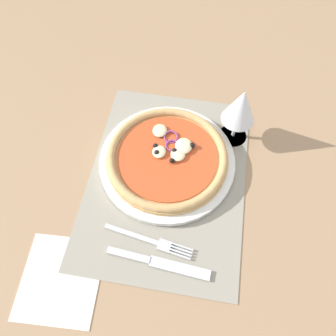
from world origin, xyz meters
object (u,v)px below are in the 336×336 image
Objects in this scene: pizza at (167,157)px; plate at (167,161)px; knife at (159,263)px; fork at (153,242)px; napkin at (60,279)px; wine_glass at (241,108)px.

plate is at bearing -13.73° from pizza.
pizza is 22.28cm from knife.
pizza reaches higher than fork.
pizza is 1.65× the size of napkin.
plate reaches higher than napkin.
plate is 18.16cm from fork.
wine_glass reaches higher than fork.
knife reaches higher than napkin.
pizza is at bearing -54.32° from wine_glass.
wine_glass reaches higher than napkin.
plate reaches higher than knife.
wine_glass reaches higher than knife.
plate is at bearing 151.17° from napkin.
fork is 1.13× the size of napkin.
napkin is at bearing -157.03° from knife.
pizza is at bearing 151.22° from napkin.
napkin is at bearing -28.83° from plate.
napkin is (37.76, -29.07, -9.89)cm from wine_glass.
knife is at bearing -19.91° from wine_glass.
knife is at bearing 5.66° from pizza.
wine_glass is at bearing 125.68° from pizza.
fork is 1.21× the size of wine_glass.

